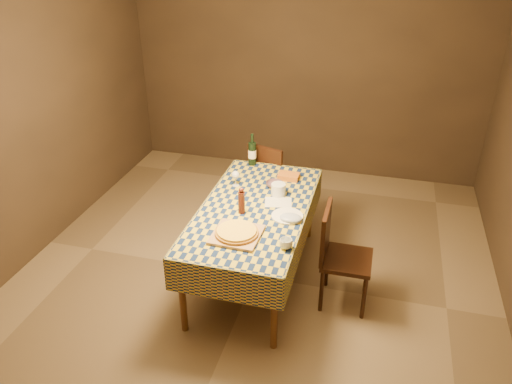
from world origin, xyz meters
TOP-DOWN VIEW (x-y plane):
  - room at (0.00, 0.00)m, footprint 5.00×5.10m
  - dining_table at (0.00, 0.00)m, footprint 0.94×1.84m
  - cutting_board at (-0.02, -0.48)m, footprint 0.39×0.39m
  - pizza at (-0.02, -0.48)m, footprint 0.38×0.38m
  - pepper_mill at (-0.09, -0.12)m, footprint 0.07×0.07m
  - bowl at (0.08, 0.43)m, footprint 0.17×0.17m
  - wine_glass at (-0.28, 0.35)m, footprint 0.08×0.08m
  - wine_bottle at (-0.26, 0.86)m, footprint 0.10×0.10m
  - deli_tub at (0.15, 0.28)m, footprint 0.16×0.16m
  - takeout_container at (0.18, 0.63)m, footprint 0.21×0.15m
  - white_plate at (0.31, -0.08)m, footprint 0.34×0.34m
  - tumbler at (0.40, -0.54)m, footprint 0.10×0.10m
  - flour_patch at (0.18, 0.14)m, footprint 0.27×0.23m
  - flour_bag at (0.35, -0.14)m, footprint 0.23×0.20m
  - chair_far at (-0.11, 1.08)m, footprint 0.53×0.53m
  - chair_right at (0.77, -0.13)m, footprint 0.43×0.42m

SIDE VIEW (x-z plane):
  - chair_far at x=-0.11m, z-range 0.06..0.99m
  - chair_right at x=0.77m, z-range 0.06..0.99m
  - dining_table at x=0.00m, z-range 0.31..1.08m
  - flour_patch at x=0.18m, z-range 0.77..0.77m
  - white_plate at x=0.31m, z-range 0.77..0.79m
  - cutting_board at x=-0.02m, z-range 0.77..0.79m
  - bowl at x=0.08m, z-range 0.77..0.82m
  - takeout_container at x=0.18m, z-range 0.77..0.82m
  - flour_bag at x=0.35m, z-range 0.77..0.83m
  - tumbler at x=0.40m, z-range 0.77..0.85m
  - pizza at x=-0.02m, z-range 0.79..0.83m
  - deli_tub at x=0.15m, z-range 0.77..0.88m
  - wine_glass at x=-0.28m, z-range 0.80..0.96m
  - pepper_mill at x=-0.09m, z-range 0.76..1.01m
  - wine_bottle at x=-0.26m, z-range 0.73..1.07m
  - room at x=0.00m, z-range 0.00..2.70m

